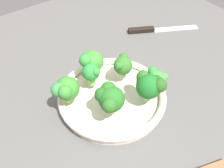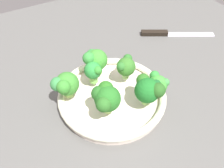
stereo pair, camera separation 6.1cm
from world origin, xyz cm
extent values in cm
cube|color=#565553|center=(0.00, 0.00, -1.25)|extent=(130.00, 130.00, 2.50)
cylinder|color=silver|center=(-2.51, -2.70, 0.76)|extent=(27.84, 27.84, 1.51)
torus|color=#E7E6C5|center=(-2.51, -2.70, 2.44)|extent=(29.00, 29.00, 1.85)
cylinder|color=#98C870|center=(-5.48, 3.28, 4.51)|extent=(1.89, 1.89, 2.30)
sphere|color=#347027|center=(-5.48, 3.28, 7.34)|extent=(5.17, 5.17, 5.17)
sphere|color=#2B6A27|center=(-6.98, 4.64, 8.52)|extent=(2.52, 2.52, 2.52)
sphere|color=#307821|center=(-5.93, 1.79, 7.90)|extent=(2.23, 2.23, 2.23)
sphere|color=#2E6D2A|center=(-5.02, 1.44, 8.54)|extent=(2.41, 2.41, 2.41)
cylinder|color=#8DBD5F|center=(4.84, 2.93, 4.65)|extent=(1.86, 1.86, 2.58)
sphere|color=#1B6923|center=(4.84, 2.93, 7.98)|extent=(6.26, 6.26, 6.26)
sphere|color=#195724|center=(5.30, 4.88, 9.17)|extent=(2.84, 2.84, 2.84)
sphere|color=#29641F|center=(2.27, 3.33, 8.96)|extent=(3.41, 3.41, 3.41)
sphere|color=#25571E|center=(6.81, 4.39, 9.17)|extent=(3.65, 3.65, 3.65)
cylinder|color=#87B550|center=(-7.14, -12.95, 4.39)|extent=(2.41, 2.41, 2.06)
sphere|color=#3A832F|center=(-7.14, -12.95, 7.39)|extent=(6.07, 6.07, 6.07)
sphere|color=#37852E|center=(-5.18, -14.43, 8.87)|extent=(3.47, 3.47, 3.47)
sphere|color=#2E8C33|center=(-6.13, -14.28, 8.08)|extent=(3.46, 3.46, 3.46)
sphere|color=#368342|center=(-7.19, -15.30, 8.43)|extent=(3.61, 3.61, 3.61)
cylinder|color=#82D069|center=(3.61, 7.07, 4.20)|extent=(2.50, 2.50, 1.69)
sphere|color=green|center=(3.61, 7.07, 6.69)|extent=(5.07, 5.07, 5.07)
sphere|color=#308834|center=(1.54, 7.45, 8.04)|extent=(2.55, 2.55, 2.55)
sphere|color=#3D9133|center=(5.51, 6.62, 7.78)|extent=(2.51, 2.51, 2.51)
sphere|color=#3D873F|center=(4.56, 8.66, 7.67)|extent=(2.12, 2.12, 2.12)
cylinder|color=#A3CB68|center=(2.48, -6.64, 4.63)|extent=(2.08, 2.08, 2.55)
sphere|color=#256A23|center=(2.48, -6.64, 7.95)|extent=(6.30, 6.30, 6.30)
sphere|color=#286A1F|center=(0.52, -6.05, 9.20)|extent=(3.75, 3.75, 3.75)
sphere|color=#245F21|center=(0.65, -7.94, 8.67)|extent=(3.71, 3.71, 3.71)
sphere|color=#2A6523|center=(4.24, -8.59, 8.87)|extent=(3.59, 3.59, 3.59)
cylinder|color=#7DB04D|center=(-11.19, -2.62, 4.69)|extent=(2.72, 2.72, 2.66)
sphere|color=#3C8B30|center=(-11.19, -2.62, 7.94)|extent=(5.92, 5.92, 5.92)
sphere|color=#338438|center=(-12.86, -3.18, 8.71)|extent=(3.26, 3.26, 3.26)
sphere|color=#348737|center=(-11.08, -4.95, 9.56)|extent=(3.43, 3.43, 3.43)
cylinder|color=#78BD55|center=(-8.43, -5.21, 4.65)|extent=(2.25, 2.25, 2.59)
sphere|color=#2B8638|center=(-8.43, -5.21, 7.47)|extent=(4.68, 4.68, 4.68)
sphere|color=#3B8328|center=(-8.97, -3.90, 7.76)|extent=(2.24, 2.24, 2.24)
sphere|color=#33882F|center=(-6.75, -4.54, 8.53)|extent=(2.22, 2.22, 2.22)
cube|color=silver|center=(-15.80, 37.55, 0.20)|extent=(10.52, 16.13, 0.40)
cube|color=black|center=(-22.25, 25.92, 0.75)|extent=(6.58, 9.46, 1.50)
camera|label=1|loc=(30.97, -28.21, 50.18)|focal=38.12mm
camera|label=2|loc=(34.29, -23.13, 50.18)|focal=38.12mm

